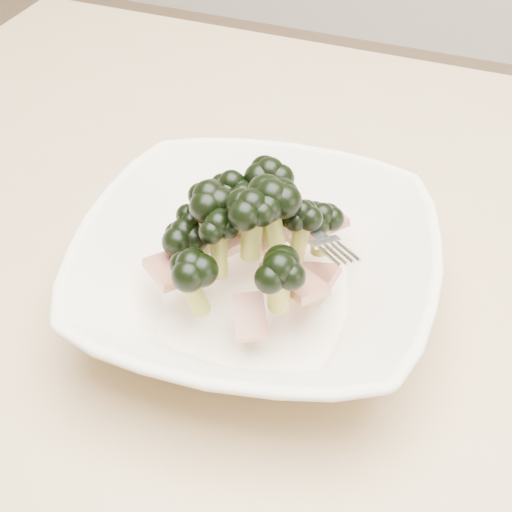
% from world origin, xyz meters
% --- Properties ---
extents(dining_table, '(1.20, 0.80, 0.75)m').
position_xyz_m(dining_table, '(0.00, 0.00, 0.65)').
color(dining_table, tan).
rests_on(dining_table, ground).
extents(broccoli_dish, '(0.30, 0.30, 0.12)m').
position_xyz_m(broccoli_dish, '(-0.11, -0.05, 0.79)').
color(broccoli_dish, white).
rests_on(broccoli_dish, dining_table).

